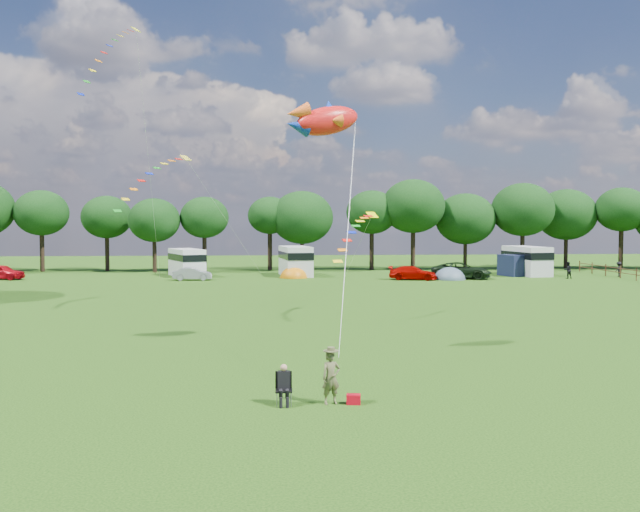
{
  "coord_description": "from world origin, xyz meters",
  "views": [
    {
      "loc": [
        -2.55,
        -24.56,
        5.64
      ],
      "look_at": [
        0.0,
        8.0,
        4.0
      ],
      "focal_mm": 40.0,
      "sensor_mm": 36.0,
      "label": 1
    }
  ],
  "objects": [
    {
      "name": "walker_a",
      "position": [
        26.75,
        42.07,
        0.81
      ],
      "size": [
        0.86,
        0.61,
        1.63
      ],
      "primitive_type": "imported",
      "rotation": [
        0.0,
        0.0,
        3.31
      ],
      "color": "black",
      "rests_on": "ground"
    },
    {
      "name": "streamer_kite_a",
      "position": [
        -12.81,
        25.93,
        17.46
      ],
      "size": [
        3.29,
        5.62,
        5.77
      ],
      "rotation": [
        0.0,
        0.0,
        1.03
      ],
      "color": "yellow",
      "rests_on": "ground"
    },
    {
      "name": "car_d",
      "position": [
        16.39,
        42.62,
        0.79
      ],
      "size": [
        6.35,
        4.4,
        1.59
      ],
      "primitive_type": "imported",
      "rotation": [
        0.0,
        0.0,
        1.23
      ],
      "color": "black",
      "rests_on": "ground"
    },
    {
      "name": "campervan_b",
      "position": [
        -10.34,
        47.81,
        1.48
      ],
      "size": [
        4.34,
        6.11,
        2.75
      ],
      "rotation": [
        0.0,
        0.0,
        1.96
      ],
      "color": "silver",
      "rests_on": "ground"
    },
    {
      "name": "kite_flyer",
      "position": [
        -0.53,
        -3.04,
        0.81
      ],
      "size": [
        0.68,
        0.54,
        1.62
      ],
      "primitive_type": "imported",
      "rotation": [
        0.0,
        0.0,
        0.28
      ],
      "color": "brown",
      "rests_on": "ground"
    },
    {
      "name": "ground_plane",
      "position": [
        0.0,
        0.0,
        0.0
      ],
      "size": [
        180.0,
        180.0,
        0.0
      ],
      "primitive_type": "plane",
      "color": "black",
      "rests_on": "ground"
    },
    {
      "name": "car_a",
      "position": [
        -27.47,
        45.05,
        0.73
      ],
      "size": [
        4.64,
        2.69,
        1.45
      ],
      "primitive_type": "imported",
      "rotation": [
        0.0,
        0.0,
        1.34
      ],
      "color": "#B10712",
      "rests_on": "ground"
    },
    {
      "name": "awning_navy",
      "position": [
        23.31,
        45.88,
        1.07
      ],
      "size": [
        4.11,
        3.7,
        2.15
      ],
      "primitive_type": "cube",
      "rotation": [
        0.0,
        0.0,
        0.31
      ],
      "color": "#151B38",
      "rests_on": "ground"
    },
    {
      "name": "walker_b",
      "position": [
        32.68,
        43.64,
        0.76
      ],
      "size": [
        1.08,
        0.89,
        1.52
      ],
      "primitive_type": "imported",
      "rotation": [
        0.0,
        0.0,
        3.66
      ],
      "color": "black",
      "rests_on": "ground"
    },
    {
      "name": "streamer_kite_c",
      "position": [
        2.88,
        16.01,
        5.22
      ],
      "size": [
        3.21,
        4.89,
        2.81
      ],
      "rotation": [
        0.0,
        0.0,
        0.44
      ],
      "color": "#FFF500",
      "rests_on": "ground"
    },
    {
      "name": "tent_greyblue",
      "position": [
        15.07,
        41.97,
        0.02
      ],
      "size": [
        3.11,
        3.41,
        2.31
      ],
      "color": "#425463",
      "rests_on": "ground"
    },
    {
      "name": "campervan_c",
      "position": [
        0.6,
        47.48,
        1.61
      ],
      "size": [
        3.38,
        6.39,
        2.99
      ],
      "rotation": [
        0.0,
        0.0,
        1.7
      ],
      "color": "silver",
      "rests_on": "ground"
    },
    {
      "name": "streamer_kite_b",
      "position": [
        -9.21,
        21.42,
        8.65
      ],
      "size": [
        4.28,
        4.72,
        3.81
      ],
      "rotation": [
        0.0,
        0.0,
        0.88
      ],
      "color": "gold",
      "rests_on": "ground"
    },
    {
      "name": "tree_line",
      "position": [
        5.3,
        54.99,
        6.35
      ],
      "size": [
        102.98,
        10.98,
        10.27
      ],
      "color": "black",
      "rests_on": "ground"
    },
    {
      "name": "campervan_d",
      "position": [
        24.27,
        46.38,
        1.59
      ],
      "size": [
        3.53,
        6.38,
        2.96
      ],
      "rotation": [
        0.0,
        0.0,
        1.74
      ],
      "color": "silver",
      "rests_on": "ground"
    },
    {
      "name": "kite_bag",
      "position": [
        0.16,
        -3.12,
        0.15
      ],
      "size": [
        0.47,
        0.35,
        0.31
      ],
      "primitive_type": "cube",
      "rotation": [
        0.0,
        0.0,
        -0.15
      ],
      "color": "#AD0312",
      "rests_on": "ground"
    },
    {
      "name": "tent_orange",
      "position": [
        0.32,
        44.95,
        0.02
      ],
      "size": [
        2.77,
        3.03,
        2.17
      ],
      "color": "#CA6D07",
      "rests_on": "ground"
    },
    {
      "name": "car_c",
      "position": [
        11.45,
        41.71,
        0.65
      ],
      "size": [
        4.69,
        2.89,
        1.31
      ],
      "primitive_type": "imported",
      "rotation": [
        0.0,
        0.0,
        1.31
      ],
      "color": "#AB0500",
      "rests_on": "ground"
    },
    {
      "name": "car_b",
      "position": [
        -9.31,
        42.88,
        0.6
      ],
      "size": [
        3.46,
        1.43,
        1.2
      ],
      "primitive_type": "imported",
      "rotation": [
        0.0,
        0.0,
        1.62
      ],
      "color": "gray",
      "rests_on": "ground"
    },
    {
      "name": "camp_chair",
      "position": [
        -1.98,
        -3.02,
        0.75
      ],
      "size": [
        0.53,
        0.53,
        1.26
      ],
      "rotation": [
        0.0,
        0.0,
        -0.05
      ],
      "color": "#99999E",
      "rests_on": "ground"
    },
    {
      "name": "fish_kite",
      "position": [
        -0.09,
        5.97,
        9.9
      ],
      "size": [
        3.54,
        1.95,
        1.85
      ],
      "rotation": [
        0.0,
        -0.21,
        0.28
      ],
      "color": "red",
      "rests_on": "ground"
    }
  ]
}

